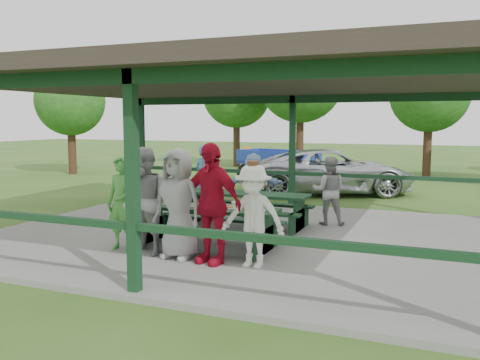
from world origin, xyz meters
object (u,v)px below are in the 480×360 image
at_px(spectator_lblue, 253,186).
at_px(pickup_truck, 331,171).
at_px(contestant_red, 211,203).
at_px(picnic_table_near, 206,221).
at_px(picnic_table_far, 245,205).
at_px(spectator_grey, 329,191).
at_px(spectator_blue, 205,178).
at_px(contestant_grey_mid, 178,204).
at_px(contestant_white_fedora, 253,216).
at_px(contestant_grey_left, 145,201).
at_px(farm_trailer, 278,166).
at_px(contestant_green, 122,203).

height_order(spectator_lblue, pickup_truck, spectator_lblue).
bearing_deg(contestant_red, picnic_table_near, 132.77).
xyz_separation_m(picnic_table_far, spectator_grey, (1.67, 0.88, 0.29)).
xyz_separation_m(contestant_red, spectator_blue, (-2.21, 4.32, -0.13)).
height_order(contestant_grey_mid, contestant_white_fedora, contestant_grey_mid).
bearing_deg(spectator_grey, contestant_white_fedora, 72.40).
height_order(contestant_red, spectator_blue, contestant_red).
relative_size(picnic_table_far, contestant_grey_mid, 1.50).
xyz_separation_m(contestant_red, pickup_truck, (-0.00, 9.35, -0.34)).
height_order(spectator_lblue, spectator_grey, spectator_lblue).
relative_size(contestant_grey_left, farm_trailer, 0.47).
distance_m(picnic_table_far, spectator_lblue, 0.98).
height_order(picnic_table_near, spectator_blue, spectator_blue).
height_order(contestant_green, spectator_blue, spectator_blue).
height_order(picnic_table_far, contestant_green, contestant_green).
bearing_deg(pickup_truck, farm_trailer, 31.17).
xyz_separation_m(spectator_lblue, spectator_grey, (1.82, -0.04, -0.02)).
height_order(picnic_table_far, contestant_grey_left, contestant_grey_left).
relative_size(spectator_grey, pickup_truck, 0.29).
distance_m(picnic_table_near, spectator_lblue, 2.94).
distance_m(contestant_white_fedora, spectator_lblue, 4.09).
bearing_deg(pickup_truck, contestant_grey_left, 149.22).
distance_m(contestant_grey_left, spectator_grey, 4.47).
bearing_deg(contestant_grey_left, spectator_grey, 74.04).
bearing_deg(spectator_lblue, picnic_table_far, 76.10).
relative_size(contestant_grey_left, pickup_truck, 0.35).
distance_m(picnic_table_near, pickup_truck, 8.43).
bearing_deg(contestant_grey_left, pickup_truck, 98.70).
distance_m(picnic_table_near, contestant_white_fedora, 1.60).
bearing_deg(contestant_grey_mid, picnic_table_near, 92.12).
xyz_separation_m(contestant_green, spectator_grey, (2.96, 3.65, -0.09)).
relative_size(spectator_lblue, spectator_grey, 1.02).
relative_size(contestant_grey_mid, spectator_grey, 1.22).
bearing_deg(spectator_grey, spectator_blue, -20.34).
bearing_deg(spectator_grey, contestant_red, 61.99).
relative_size(picnic_table_far, pickup_truck, 0.52).
height_order(spectator_grey, farm_trailer, spectator_grey).
xyz_separation_m(picnic_table_near, spectator_blue, (-1.67, 3.38, 0.38)).
height_order(contestant_red, contestant_white_fedora, contestant_red).
bearing_deg(pickup_truck, contestant_green, 145.76).
height_order(contestant_red, farm_trailer, contestant_red).
height_order(contestant_green, spectator_lblue, contestant_green).
height_order(contestant_grey_left, contestant_grey_mid, contestant_grey_left).
distance_m(contestant_green, pickup_truck, 9.37).
bearing_deg(contestant_grey_mid, farm_trailer, 106.84).
bearing_deg(spectator_blue, spectator_grey, -176.73).
bearing_deg(contestant_white_fedora, contestant_green, 177.70).
distance_m(contestant_grey_mid, spectator_grey, 4.15).
height_order(picnic_table_far, pickup_truck, pickup_truck).
height_order(pickup_truck, farm_trailer, pickup_truck).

